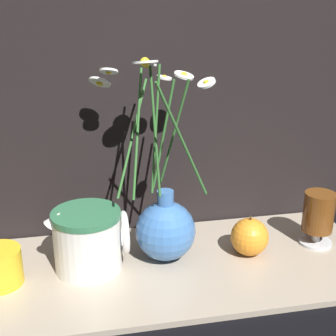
{
  "coord_description": "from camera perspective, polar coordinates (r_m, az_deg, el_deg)",
  "views": [
    {
      "loc": [
        -0.16,
        -0.81,
        0.53
      ],
      "look_at": [
        -0.0,
        0.0,
        0.22
      ],
      "focal_mm": 50.0,
      "sensor_mm": 36.0,
      "label": 1
    }
  ],
  "objects": [
    {
      "name": "ground_plane",
      "position": [
        0.98,
        0.05,
        -12.33
      ],
      "size": [
        6.0,
        6.0,
        0.0
      ],
      "primitive_type": "plane",
      "color": "black"
    },
    {
      "name": "shelf",
      "position": [
        0.98,
        0.05,
        -12.03
      ],
      "size": [
        0.86,
        0.35,
        0.01
      ],
      "color": "tan",
      "rests_on": "ground_plane"
    },
    {
      "name": "vase_with_flowers",
      "position": [
        0.96,
        -0.56,
        -6.89
      ],
      "size": [
        0.22,
        0.23,
        0.41
      ],
      "color": "#3F72B7",
      "rests_on": "shelf"
    },
    {
      "name": "ceramic_pitcher",
      "position": [
        0.94,
        -9.68,
        -8.36
      ],
      "size": [
        0.16,
        0.14,
        0.14
      ],
      "color": "white",
      "rests_on": "shelf"
    },
    {
      "name": "tea_glass",
      "position": [
        1.07,
        17.85,
        -5.42
      ],
      "size": [
        0.07,
        0.07,
        0.12
      ],
      "color": "silver",
      "rests_on": "shelf"
    },
    {
      "name": "orange_fruit",
      "position": [
        1.01,
        9.91,
        -8.27
      ],
      "size": [
        0.08,
        0.08,
        0.09
      ],
      "color": "orange",
      "rests_on": "shelf"
    }
  ]
}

